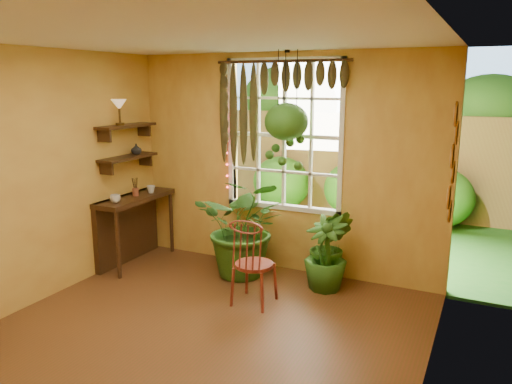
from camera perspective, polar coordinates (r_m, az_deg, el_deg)
floor at (r=4.73m, az=-8.17°, el=-17.33°), size 4.50×4.50×0.00m
ceiling at (r=4.13m, az=-9.37°, el=17.28°), size 4.50×4.50×0.00m
wall_back at (r=6.18m, az=3.11°, el=3.20°), size 4.00×0.00×4.00m
wall_left at (r=5.59m, az=-25.91°, el=0.98°), size 0.00×4.50×4.50m
wall_right at (r=3.54m, az=19.18°, el=-4.53°), size 0.00×4.50×4.50m
window at (r=6.16m, az=3.26°, el=6.46°), size 1.52×0.10×1.86m
valance_vine at (r=6.05m, az=2.13°, el=11.84°), size 1.70×0.12×1.10m
string_lights at (r=6.40m, az=-3.39°, el=7.13°), size 0.03×0.03×1.54m
wall_plates at (r=5.24m, az=21.49°, el=2.90°), size 0.04×0.32×1.10m
counter_ledge at (r=6.79m, az=-14.24°, el=-3.22°), size 0.40×1.20×0.90m
shelf_lower at (r=6.59m, az=-14.40°, el=3.86°), size 0.25×0.90×0.04m
shelf_upper at (r=6.55m, az=-14.59°, el=7.32°), size 0.25×0.90×0.04m
backyard at (r=10.52m, az=14.16°, el=6.31°), size 14.00×10.00×12.00m
windsor_chair at (r=5.40m, az=-0.36°, el=-9.54°), size 0.42×0.45×1.11m
potted_plant_left at (r=6.07m, az=-1.25°, el=-3.95°), size 1.31×1.19×1.25m
potted_plant_mid at (r=5.99m, az=8.52°, el=-6.11°), size 0.58×0.51×0.90m
potted_plant_right at (r=5.78m, az=7.96°, el=-6.95°), size 0.62×0.62×0.87m
hanging_basket at (r=5.83m, az=3.49°, el=7.73°), size 0.51×0.51×1.38m
cup_a at (r=6.32m, az=-15.79°, el=-0.74°), size 0.15×0.15×0.10m
cup_b at (r=6.76m, az=-11.91°, el=0.30°), size 0.12×0.12×0.10m
brush_jar at (r=6.63m, az=-13.63°, el=0.57°), size 0.08×0.08×0.30m
shelf_vase at (r=6.70m, az=-13.52°, el=4.79°), size 0.18×0.18×0.14m
tiffany_lamp at (r=6.42m, az=-15.38°, el=9.44°), size 0.19×0.19×0.32m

